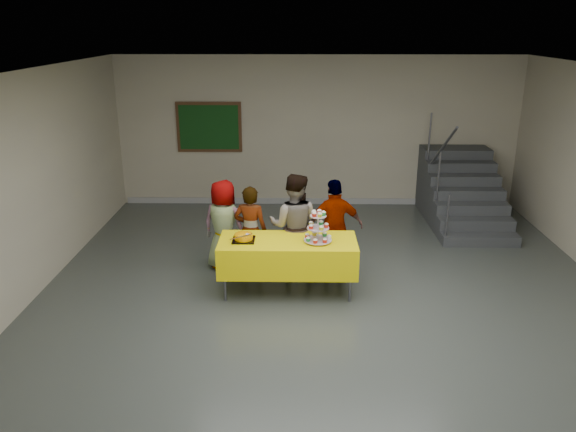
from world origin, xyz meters
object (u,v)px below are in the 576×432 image
(cupcake_stand, at_px, (318,229))
(schoolchild_c, at_px, (294,226))
(noticeboard, at_px, (209,127))
(schoolchild_a, at_px, (224,225))
(bear_cake, at_px, (244,236))
(staircase, at_px, (460,194))
(schoolchild_d, at_px, (335,227))
(bake_table, at_px, (288,255))
(schoolchild_b, at_px, (251,231))

(cupcake_stand, xyz_separation_m, schoolchild_c, (-0.32, 0.61, -0.17))
(schoolchild_c, distance_m, noticeboard, 3.96)
(cupcake_stand, xyz_separation_m, schoolchild_a, (-1.38, 0.85, -0.26))
(bear_cake, height_order, staircase, staircase)
(staircase, bearing_deg, noticeboard, 170.26)
(cupcake_stand, bearing_deg, bear_cake, 178.01)
(schoolchild_d, bearing_deg, bake_table, 31.59)
(cupcake_stand, relative_size, schoolchild_c, 0.29)
(bake_table, bearing_deg, staircase, 44.62)
(schoolchild_b, relative_size, schoolchild_c, 0.87)
(schoolchild_a, height_order, noticeboard, noticeboard)
(cupcake_stand, distance_m, schoolchild_b, 1.20)
(cupcake_stand, height_order, schoolchild_b, schoolchild_b)
(bake_table, height_order, bear_cake, bear_cake)
(bake_table, distance_m, staircase, 4.54)
(bake_table, height_order, schoolchild_a, schoolchild_a)
(bake_table, bearing_deg, schoolchild_d, 42.78)
(staircase, bearing_deg, schoolchild_c, -140.07)
(cupcake_stand, distance_m, staircase, 4.33)
(schoolchild_a, distance_m, noticeboard, 3.42)
(bear_cake, height_order, schoolchild_a, schoolchild_a)
(bear_cake, height_order, noticeboard, noticeboard)
(bake_table, xyz_separation_m, schoolchild_a, (-0.97, 0.80, 0.14))
(cupcake_stand, height_order, schoolchild_c, schoolchild_c)
(schoolchild_b, distance_m, schoolchild_c, 0.65)
(schoolchild_b, bearing_deg, noticeboard, -63.14)
(staircase, bearing_deg, bear_cake, -140.07)
(schoolchild_c, bearing_deg, schoolchild_a, -3.32)
(schoolchild_b, distance_m, schoolchild_d, 1.24)
(schoolchild_a, bearing_deg, staircase, -130.14)
(cupcake_stand, distance_m, schoolchild_c, 0.71)
(schoolchild_d, bearing_deg, cupcake_stand, 56.94)
(bake_table, distance_m, schoolchild_d, 0.94)
(bake_table, height_order, cupcake_stand, cupcake_stand)
(schoolchild_a, bearing_deg, schoolchild_c, -172.76)
(cupcake_stand, bearing_deg, schoolchild_c, 118.07)
(bear_cake, distance_m, schoolchild_c, 0.89)
(bear_cake, distance_m, staircase, 5.01)
(schoolchild_d, bearing_deg, schoolchild_c, -3.98)
(bake_table, bearing_deg, schoolchild_a, 140.70)
(cupcake_stand, bearing_deg, schoolchild_b, 145.75)
(cupcake_stand, relative_size, noticeboard, 0.34)
(bear_cake, relative_size, schoolchild_d, 0.25)
(schoolchild_c, xyz_separation_m, schoolchild_d, (0.60, 0.08, -0.05))
(bake_table, relative_size, schoolchild_c, 1.21)
(schoolchild_b, height_order, noticeboard, noticeboard)
(schoolchild_c, distance_m, staircase, 4.12)
(cupcake_stand, relative_size, staircase, 0.19)
(bear_cake, bearing_deg, bake_table, 1.68)
(noticeboard, bearing_deg, staircase, -9.74)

